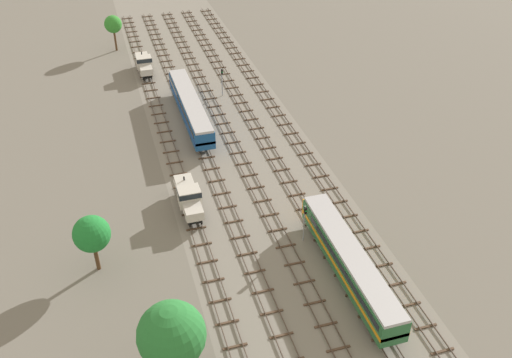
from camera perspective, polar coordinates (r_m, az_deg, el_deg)
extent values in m
plane|color=slate|center=(81.58, -1.92, 2.80)|extent=(480.00, 480.00, 0.00)
cube|color=gray|center=(81.58, -1.92, 2.80)|extent=(22.31, 176.00, 0.01)
cube|color=#47382D|center=(80.82, -8.89, 2.20)|extent=(0.07, 126.00, 0.15)
cube|color=#47382D|center=(80.96, -7.89, 2.36)|extent=(0.07, 126.00, 0.15)
cube|color=brown|center=(55.13, -2.13, -16.52)|extent=(2.40, 0.22, 0.14)
cube|color=brown|center=(57.01, -2.92, -14.26)|extent=(2.40, 0.22, 0.14)
cube|color=brown|center=(58.99, -3.65, -12.14)|extent=(2.40, 0.22, 0.14)
cube|color=brown|center=(61.05, -4.32, -10.17)|extent=(2.40, 0.22, 0.14)
cube|color=brown|center=(63.18, -4.94, -8.32)|extent=(2.40, 0.22, 0.14)
cube|color=brown|center=(65.38, -5.51, -6.60)|extent=(2.40, 0.22, 0.14)
cube|color=brown|center=(67.65, -6.04, -4.98)|extent=(2.40, 0.22, 0.14)
cube|color=brown|center=(69.97, -6.53, -3.48)|extent=(2.40, 0.22, 0.14)
cube|color=brown|center=(72.34, -6.99, -2.07)|extent=(2.40, 0.22, 0.14)
cube|color=brown|center=(74.75, -7.42, -0.75)|extent=(2.40, 0.22, 0.14)
cube|color=brown|center=(77.21, -7.82, 0.49)|extent=(2.40, 0.22, 0.14)
cube|color=brown|center=(79.70, -8.20, 1.65)|extent=(2.40, 0.22, 0.14)
cube|color=brown|center=(82.23, -8.55, 2.73)|extent=(2.40, 0.22, 0.14)
cube|color=brown|center=(84.79, -8.89, 3.76)|extent=(2.40, 0.22, 0.14)
cube|color=brown|center=(87.37, -9.20, 4.72)|extent=(2.40, 0.22, 0.14)
cube|color=brown|center=(89.98, -9.50, 5.63)|extent=(2.40, 0.22, 0.14)
cube|color=brown|center=(92.62, -9.78, 6.48)|extent=(2.40, 0.22, 0.14)
cube|color=brown|center=(95.28, -10.05, 7.29)|extent=(2.40, 0.22, 0.14)
cube|color=brown|center=(97.95, -10.30, 8.05)|extent=(2.40, 0.22, 0.14)
cube|color=brown|center=(100.65, -10.54, 8.77)|extent=(2.40, 0.22, 0.14)
cube|color=brown|center=(103.36, -10.77, 9.46)|extent=(2.40, 0.22, 0.14)
cube|color=brown|center=(106.09, -10.99, 10.11)|extent=(2.40, 0.22, 0.14)
cube|color=brown|center=(108.83, -11.20, 10.73)|extent=(2.40, 0.22, 0.14)
cube|color=brown|center=(111.58, -11.40, 11.31)|extent=(2.40, 0.22, 0.14)
cube|color=brown|center=(114.35, -11.59, 11.87)|extent=(2.40, 0.22, 0.14)
cube|color=brown|center=(117.13, -11.77, 12.40)|extent=(2.40, 0.22, 0.14)
cube|color=brown|center=(119.92, -11.94, 12.91)|extent=(2.40, 0.22, 0.14)
cube|color=brown|center=(122.72, -12.11, 13.39)|extent=(2.40, 0.22, 0.14)
cube|color=brown|center=(125.52, -12.27, 13.85)|extent=(2.40, 0.22, 0.14)
cube|color=brown|center=(128.34, -12.42, 14.29)|extent=(2.40, 0.22, 0.14)
cube|color=brown|center=(131.17, -12.57, 14.72)|extent=(2.40, 0.22, 0.14)
cube|color=brown|center=(134.00, -12.71, 15.12)|extent=(2.40, 0.22, 0.14)
cube|color=brown|center=(136.84, -12.84, 15.51)|extent=(2.40, 0.22, 0.14)
cube|color=#47382D|center=(81.35, -5.71, 2.71)|extent=(0.07, 126.00, 0.15)
cube|color=#47382D|center=(81.58, -4.73, 2.87)|extent=(0.07, 126.00, 0.15)
cube|color=brown|center=(55.97, 2.58, -15.48)|extent=(2.40, 0.22, 0.14)
cube|color=brown|center=(57.83, 1.60, -13.30)|extent=(2.40, 0.22, 0.14)
cube|color=brown|center=(59.78, 0.70, -11.26)|extent=(2.40, 0.22, 0.14)
cube|color=brown|center=(61.81, -0.13, -9.34)|extent=(2.40, 0.22, 0.14)
cube|color=brown|center=(63.92, -0.90, -7.55)|extent=(2.40, 0.22, 0.14)
cube|color=brown|center=(66.10, -1.61, -5.88)|extent=(2.40, 0.22, 0.14)
cube|color=brown|center=(68.34, -2.27, -4.31)|extent=(2.40, 0.22, 0.14)
cube|color=brown|center=(70.64, -2.89, -2.84)|extent=(2.40, 0.22, 0.14)
cube|color=brown|center=(72.98, -3.47, -1.47)|extent=(2.40, 0.22, 0.14)
cube|color=brown|center=(75.38, -4.01, -0.18)|extent=(2.40, 0.22, 0.14)
cube|color=brown|center=(77.81, -4.51, 1.03)|extent=(2.40, 0.22, 0.14)
cube|color=brown|center=(80.29, -4.99, 2.16)|extent=(2.40, 0.22, 0.14)
cube|color=brown|center=(82.80, -5.44, 3.23)|extent=(2.40, 0.22, 0.14)
cube|color=brown|center=(85.34, -5.86, 4.23)|extent=(2.40, 0.22, 0.14)
cube|color=brown|center=(87.91, -6.26, 5.17)|extent=(2.40, 0.22, 0.14)
cube|color=brown|center=(90.50, -6.63, 6.06)|extent=(2.40, 0.22, 0.14)
cube|color=brown|center=(93.12, -6.99, 6.90)|extent=(2.40, 0.22, 0.14)
cube|color=brown|center=(95.77, -7.33, 7.70)|extent=(2.40, 0.22, 0.14)
cube|color=brown|center=(98.43, -7.65, 8.45)|extent=(2.40, 0.22, 0.14)
cube|color=brown|center=(101.11, -7.95, 9.16)|extent=(2.40, 0.22, 0.14)
cube|color=brown|center=(103.81, -8.24, 9.83)|extent=(2.40, 0.22, 0.14)
cube|color=brown|center=(106.53, -8.52, 10.47)|extent=(2.40, 0.22, 0.14)
cube|color=brown|center=(109.26, -8.79, 11.08)|extent=(2.40, 0.22, 0.14)
cube|color=brown|center=(112.00, -9.04, 11.66)|extent=(2.40, 0.22, 0.14)
cube|color=brown|center=(114.76, -9.28, 12.20)|extent=(2.40, 0.22, 0.14)
cube|color=brown|center=(117.53, -9.51, 12.73)|extent=(2.40, 0.22, 0.14)
cube|color=brown|center=(120.31, -9.73, 13.23)|extent=(2.40, 0.22, 0.14)
cube|color=brown|center=(123.10, -9.94, 13.70)|extent=(2.40, 0.22, 0.14)
cube|color=brown|center=(125.90, -10.15, 14.16)|extent=(2.40, 0.22, 0.14)
cube|color=brown|center=(128.71, -10.34, 14.59)|extent=(2.40, 0.22, 0.14)
cube|color=brown|center=(131.52, -10.53, 15.01)|extent=(2.40, 0.22, 0.14)
cube|color=brown|center=(134.35, -10.71, 15.41)|extent=(2.40, 0.22, 0.14)
cube|color=brown|center=(137.18, -10.88, 15.79)|extent=(2.40, 0.22, 0.14)
cube|color=#47382D|center=(82.14, -2.59, 3.20)|extent=(0.07, 126.00, 0.15)
cube|color=#47382D|center=(82.44, -1.62, 3.35)|extent=(0.07, 126.00, 0.15)
cube|color=brown|center=(55.46, 8.29, -16.58)|extent=(2.40, 0.22, 0.14)
cube|color=brown|center=(57.17, 7.07, -14.38)|extent=(2.40, 0.22, 0.14)
cube|color=brown|center=(58.99, 5.93, -12.30)|extent=(2.40, 0.22, 0.14)
cube|color=brown|center=(60.90, 4.89, -10.34)|extent=(2.40, 0.22, 0.14)
cube|color=brown|center=(62.90, 3.92, -8.50)|extent=(2.40, 0.22, 0.14)
cube|color=brown|center=(64.97, 3.02, -6.77)|extent=(2.40, 0.22, 0.14)
cube|color=brown|center=(67.12, 2.18, -5.15)|extent=(2.40, 0.22, 0.14)
cube|color=brown|center=(69.33, 1.40, -3.64)|extent=(2.40, 0.22, 0.14)
cube|color=brown|center=(71.59, 0.66, -2.21)|extent=(2.40, 0.22, 0.14)
cube|color=brown|center=(73.91, -0.02, -0.88)|extent=(2.40, 0.22, 0.14)
cube|color=brown|center=(76.27, -0.66, 0.38)|extent=(2.40, 0.22, 0.14)
cube|color=brown|center=(78.68, -1.26, 1.56)|extent=(2.40, 0.22, 0.14)
cube|color=brown|center=(81.13, -1.83, 2.66)|extent=(2.40, 0.22, 0.14)
cube|color=brown|center=(83.61, -2.36, 3.70)|extent=(2.40, 0.22, 0.14)
cube|color=brown|center=(86.13, -2.87, 4.69)|extent=(2.40, 0.22, 0.14)
cube|color=brown|center=(88.68, -3.35, 5.61)|extent=(2.40, 0.22, 0.14)
cube|color=brown|center=(91.25, -3.80, 6.48)|extent=(2.40, 0.22, 0.14)
cube|color=brown|center=(93.85, -4.23, 7.31)|extent=(2.40, 0.22, 0.14)
cube|color=brown|center=(96.47, -4.63, 8.09)|extent=(2.40, 0.22, 0.14)
cube|color=brown|center=(99.12, -5.02, 8.82)|extent=(2.40, 0.22, 0.14)
cube|color=brown|center=(101.78, -5.39, 9.52)|extent=(2.40, 0.22, 0.14)
cube|color=brown|center=(104.46, -5.74, 10.18)|extent=(2.40, 0.22, 0.14)
cube|color=brown|center=(107.16, -6.07, 10.81)|extent=(2.40, 0.22, 0.14)
cube|color=brown|center=(109.88, -6.39, 11.41)|extent=(2.40, 0.22, 0.14)
cube|color=brown|center=(112.61, -6.70, 11.98)|extent=(2.40, 0.22, 0.14)
cube|color=brown|center=(115.35, -6.99, 12.52)|extent=(2.40, 0.22, 0.14)
cube|color=brown|center=(118.10, -7.27, 13.03)|extent=(2.40, 0.22, 0.14)
cube|color=brown|center=(120.87, -7.53, 13.52)|extent=(2.40, 0.22, 0.14)
cube|color=brown|center=(123.65, -7.79, 13.99)|extent=(2.40, 0.22, 0.14)
cube|color=brown|center=(126.44, -8.04, 14.44)|extent=(2.40, 0.22, 0.14)
cube|color=brown|center=(129.23, -8.27, 14.87)|extent=(2.40, 0.22, 0.14)
cube|color=brown|center=(132.04, -8.50, 15.28)|extent=(2.40, 0.22, 0.14)
cube|color=brown|center=(134.85, -8.72, 15.67)|extent=(2.40, 0.22, 0.14)
cube|color=brown|center=(137.68, -8.93, 16.05)|extent=(2.40, 0.22, 0.14)
cube|color=#47382D|center=(83.18, 0.47, 3.67)|extent=(0.07, 126.00, 0.15)
cube|color=#47382D|center=(83.55, 1.42, 3.82)|extent=(0.07, 126.00, 0.15)
cube|color=brown|center=(57.04, 12.66, -15.34)|extent=(2.40, 0.22, 0.14)
cube|color=brown|center=(58.71, 11.30, -13.25)|extent=(2.40, 0.22, 0.14)
cube|color=brown|center=(60.48, 10.04, -11.27)|extent=(2.40, 0.22, 0.14)
cube|color=brown|center=(62.35, 8.88, -9.41)|extent=(2.40, 0.22, 0.14)
cube|color=brown|center=(64.30, 7.79, -7.65)|extent=(2.40, 0.22, 0.14)
cube|color=brown|center=(66.33, 6.77, -5.99)|extent=(2.40, 0.22, 0.14)
cube|color=brown|center=(68.43, 5.83, -4.43)|extent=(2.40, 0.22, 0.14)
cube|color=brown|center=(70.60, 4.94, -2.97)|extent=(2.40, 0.22, 0.14)
cube|color=brown|center=(72.82, 4.11, -1.59)|extent=(2.40, 0.22, 0.14)
cube|color=brown|center=(75.10, 3.33, -0.30)|extent=(2.40, 0.22, 0.14)
cube|color=brown|center=(77.43, 2.60, 0.92)|extent=(2.40, 0.22, 0.14)
cube|color=brown|center=(79.80, 1.91, 2.07)|extent=(2.40, 0.22, 0.14)
cube|color=brown|center=(82.22, 1.26, 3.14)|extent=(2.40, 0.22, 0.14)
cube|color=brown|center=(84.67, 0.64, 4.16)|extent=(2.40, 0.22, 0.14)
cube|color=brown|center=(87.15, 0.06, 5.12)|extent=(2.40, 0.22, 0.14)
cube|color=brown|center=(89.67, -0.49, 6.02)|extent=(2.40, 0.22, 0.14)
cube|color=brown|center=(92.22, -1.01, 6.88)|extent=(2.40, 0.22, 0.14)
cube|color=brown|center=(94.79, -1.51, 7.68)|extent=(2.40, 0.22, 0.14)
cube|color=brown|center=(97.39, -1.98, 8.45)|extent=(2.40, 0.22, 0.14)
cube|color=brown|center=(100.01, -2.43, 9.17)|extent=(2.40, 0.22, 0.14)
cube|color=brown|center=(102.65, -2.86, 9.86)|extent=(2.40, 0.22, 0.14)
cube|color=brown|center=(105.31, -3.26, 10.51)|extent=(2.40, 0.22, 0.14)
cube|color=brown|center=(107.99, -3.65, 11.13)|extent=(2.40, 0.22, 0.14)
cube|color=brown|center=(110.68, -4.02, 11.72)|extent=(2.40, 0.22, 0.14)
cube|color=brown|center=(113.39, -4.38, 12.28)|extent=(2.40, 0.22, 0.14)
cube|color=brown|center=(116.12, -4.72, 12.81)|extent=(2.40, 0.22, 0.14)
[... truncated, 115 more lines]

